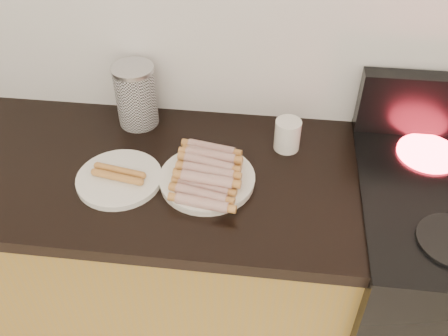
# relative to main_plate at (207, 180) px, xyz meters

# --- Properties ---
(cabinet_base) EXTENTS (2.20, 0.59, 0.86)m
(cabinet_base) POSITION_rel_main_plate_xyz_m (-0.67, 0.03, -0.48)
(cabinet_base) COLOR olive
(cabinet_base) RESTS_ON floor
(burner_far_left) EXTENTS (0.18, 0.18, 0.01)m
(burner_far_left) POSITION_rel_main_plate_xyz_m (0.64, 0.19, 0.01)
(burner_far_left) COLOR #FF1E2D
(burner_far_left) RESTS_ON stove
(main_plate) EXTENTS (0.34, 0.34, 0.02)m
(main_plate) POSITION_rel_main_plate_xyz_m (0.00, 0.00, 0.00)
(main_plate) COLOR white
(main_plate) RESTS_ON counter_slab
(side_plate) EXTENTS (0.29, 0.29, 0.02)m
(side_plate) POSITION_rel_main_plate_xyz_m (-0.25, -0.02, -0.00)
(side_plate) COLOR white
(side_plate) RESTS_ON counter_slab
(hotdog_pile) EXTENTS (0.14, 0.29, 0.06)m
(hotdog_pile) POSITION_rel_main_plate_xyz_m (0.00, -0.00, 0.03)
(hotdog_pile) COLOR #A02F26
(hotdog_pile) RESTS_ON main_plate
(plain_sausages) EXTENTS (0.14, 0.07, 0.02)m
(plain_sausages) POSITION_rel_main_plate_xyz_m (-0.25, -0.02, 0.02)
(plain_sausages) COLOR #B95C2B
(plain_sausages) RESTS_ON side_plate
(canister) EXTENTS (0.13, 0.13, 0.20)m
(canister) POSITION_rel_main_plate_xyz_m (-0.26, 0.26, 0.09)
(canister) COLOR silver
(canister) RESTS_ON counter_slab
(mug) EXTENTS (0.09, 0.09, 0.10)m
(mug) POSITION_rel_main_plate_xyz_m (0.22, 0.18, 0.04)
(mug) COLOR white
(mug) RESTS_ON counter_slab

